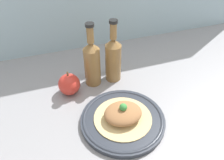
# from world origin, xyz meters

# --- Properties ---
(ground_plane) EXTENTS (1.80, 1.10, 0.04)m
(ground_plane) POSITION_xyz_m (0.00, 0.00, -0.02)
(ground_plane) COLOR gray
(plate) EXTENTS (0.29, 0.29, 0.02)m
(plate) POSITION_xyz_m (-0.08, -0.02, 0.01)
(plate) COLOR #2D333D
(plate) RESTS_ON ground_plane
(plated_food) EXTENTS (0.20, 0.20, 0.07)m
(plated_food) POSITION_xyz_m (-0.08, -0.02, 0.04)
(plated_food) COLOR #D6BC7F
(plated_food) RESTS_ON plate
(cider_bottle_left) EXTENTS (0.07, 0.07, 0.27)m
(cider_bottle_left) POSITION_xyz_m (-0.12, 0.22, 0.10)
(cider_bottle_left) COLOR olive
(cider_bottle_left) RESTS_ON ground_plane
(cider_bottle_right) EXTENTS (0.07, 0.07, 0.27)m
(cider_bottle_right) POSITION_xyz_m (-0.03, 0.22, 0.10)
(cider_bottle_right) COLOR olive
(cider_bottle_right) RESTS_ON ground_plane
(apple) EXTENTS (0.09, 0.09, 0.10)m
(apple) POSITION_xyz_m (-0.23, 0.19, 0.04)
(apple) COLOR red
(apple) RESTS_ON ground_plane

